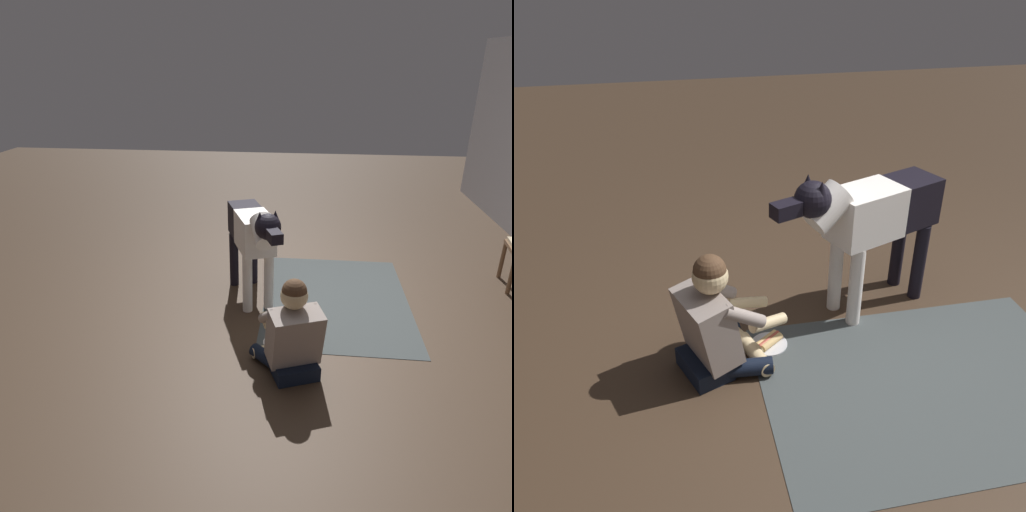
# 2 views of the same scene
# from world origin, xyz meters

# --- Properties ---
(ground_plane) EXTENTS (16.13, 16.13, 0.00)m
(ground_plane) POSITION_xyz_m (0.00, 0.00, 0.00)
(ground_plane) COLOR #3F2E20
(area_rug) EXTENTS (2.00, 1.46, 0.01)m
(area_rug) POSITION_xyz_m (-0.11, 0.37, 0.00)
(area_rug) COLOR #404747
(area_rug) RESTS_ON ground
(person_sitting_on_floor) EXTENTS (0.71, 0.61, 0.81)m
(person_sitting_on_floor) POSITION_xyz_m (1.12, -0.04, 0.33)
(person_sitting_on_floor) COLOR black
(person_sitting_on_floor) RESTS_ON ground
(large_dog) EXTENTS (1.38, 0.65, 1.11)m
(large_dog) POSITION_xyz_m (0.02, -0.47, 0.73)
(large_dog) COLOR white
(large_dog) RESTS_ON ground
(hot_dog_on_plate) EXTENTS (0.24, 0.24, 0.06)m
(hot_dog_on_plate) POSITION_xyz_m (0.77, -0.18, 0.03)
(hot_dog_on_plate) COLOR silver
(hot_dog_on_plate) RESTS_ON ground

